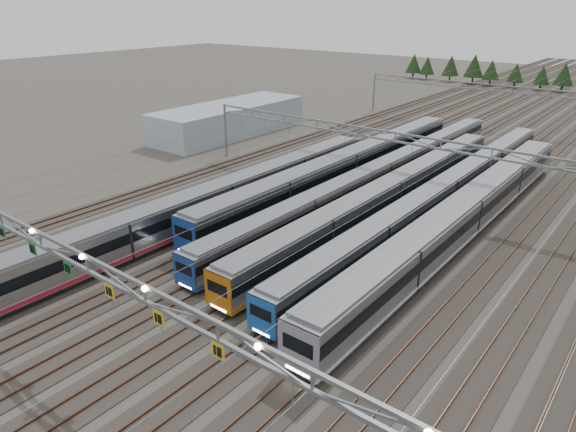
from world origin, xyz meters
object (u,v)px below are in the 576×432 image
Objects in this scene: train_c at (382,174)px; train_d at (389,195)px; west_shed at (230,119)px; gantry_mid at (395,145)px; gantry_near at (85,267)px; train_a at (223,199)px; train_e at (445,192)px; gantry_far at (510,94)px; train_f at (464,215)px; train_b at (346,167)px.

train_d reaches higher than train_c.
train_d is at bearing -21.45° from west_shed.
gantry_mid is at bearing -36.19° from train_c.
gantry_near is at bearing -53.49° from west_shed.
train_a reaches higher than train_c.
train_c is 36.59m from west_shed.
gantry_near is (-6.80, -40.06, 5.13)m from train_e.
west_shed is at bearing -137.72° from gantry_far.
train_e is 45.78m from gantry_far.
train_b is at bearing 160.17° from train_f.
train_a is at bearing -100.21° from gantry_far.
train_f reaches higher than train_a.
gantry_near reaches higher than train_e.
gantry_far is at bearing 90.00° from gantry_mid.
train_e is (13.50, -0.39, -0.32)m from train_b.
train_f reaches higher than train_d.
train_f is 0.98× the size of gantry_far.
gantry_mid is at bearing 179.50° from train_e.
train_e is at bearing -1.65° from train_b.
gantry_near is 1.00× the size of gantry_mid.
train_b is 0.97× the size of gantry_mid.
train_a is 38.67m from west_shed.
gantry_mid is at bearing -15.90° from west_shed.
train_c is 43.64m from gantry_far.
gantry_near reaches higher than train_b.
west_shed is at bearing 164.10° from gantry_mid.
train_b is 0.97× the size of gantry_far.
train_f is (18.00, -6.49, 0.01)m from train_b.
gantry_near is 63.43m from west_shed.
gantry_near is (-11.30, -33.96, 4.79)m from train_f.
train_c is (9.00, 19.13, -0.26)m from train_a.
train_c is 1.18× the size of train_f.
gantry_near is at bearing -80.59° from train_b.
gantry_far is (0.00, 45.00, 0.00)m from gantry_mid.
gantry_near is at bearing -63.66° from train_a.
train_c is 15.60m from train_f.
gantry_far is (0.05, 85.12, -0.70)m from gantry_near.
gantry_near reaches higher than train_d.
train_a is 18.38m from train_b.
gantry_near reaches higher than train_f.
train_a is 0.94× the size of train_b.
gantry_far is at bearing 92.58° from train_d.
train_e is at bearing -13.65° from west_shed.
gantry_near is 1.88× the size of west_shed.
train_e is (18.00, 17.43, -0.22)m from train_a.
train_e is 7.59m from train_f.
train_c is (4.50, 1.31, -0.37)m from train_b.
train_a is 21.22m from gantry_mid.
train_f is 13.46m from gantry_mid.
train_f is (4.50, -6.10, 0.33)m from train_e.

